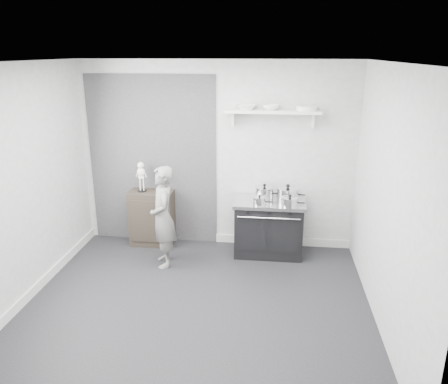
{
  "coord_description": "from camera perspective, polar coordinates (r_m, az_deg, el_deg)",
  "views": [
    {
      "loc": [
        0.83,
        -4.34,
        2.81
      ],
      "look_at": [
        0.21,
        0.95,
        1.08
      ],
      "focal_mm": 35.0,
      "sensor_mm": 36.0,
      "label": 1
    }
  ],
  "objects": [
    {
      "name": "child",
      "position": [
        5.88,
        -7.98,
        -3.26
      ],
      "size": [
        0.49,
        0.59,
        1.39
      ],
      "primitive_type": "imported",
      "rotation": [
        0.0,
        0.0,
        -1.21
      ],
      "color": "slate",
      "rests_on": "ground"
    },
    {
      "name": "pot_back_left",
      "position": [
        6.23,
        5.29,
        -0.05
      ],
      "size": [
        0.35,
        0.27,
        0.21
      ],
      "color": "silver",
      "rests_on": "stove"
    },
    {
      "name": "ground",
      "position": [
        5.23,
        -3.66,
        -14.5
      ],
      "size": [
        4.0,
        4.0,
        0.0
      ],
      "primitive_type": "plane",
      "color": "black",
      "rests_on": "ground"
    },
    {
      "name": "bowl_small",
      "position": [
        6.05,
        6.16,
        10.94
      ],
      "size": [
        0.23,
        0.23,
        0.07
      ],
      "primitive_type": "imported",
      "color": "white",
      "rests_on": "wall_shelf"
    },
    {
      "name": "skeleton_torso",
      "position": [
        6.42,
        -8.34,
        1.72
      ],
      "size": [
        0.11,
        0.07,
        0.4
      ],
      "primitive_type": null,
      "color": "silver",
      "rests_on": "side_cabinet"
    },
    {
      "name": "wall_shelf",
      "position": [
        6.07,
        6.41,
        10.31
      ],
      "size": [
        1.3,
        0.26,
        0.24
      ],
      "color": "white",
      "rests_on": "room_shell"
    },
    {
      "name": "pot_front_right",
      "position": [
        5.95,
        8.6,
        -1.28
      ],
      "size": [
        0.31,
        0.22,
        0.17
      ],
      "color": "silver",
      "rests_on": "stove"
    },
    {
      "name": "pot_back_right",
      "position": [
        6.2,
        8.32,
        -0.22
      ],
      "size": [
        0.4,
        0.32,
        0.23
      ],
      "color": "silver",
      "rests_on": "stove"
    },
    {
      "name": "stove",
      "position": [
        6.29,
        5.85,
        -4.58
      ],
      "size": [
        1.0,
        0.62,
        0.8
      ],
      "color": "black",
      "rests_on": "ground"
    },
    {
      "name": "room_shell",
      "position": [
        4.73,
        -4.8,
        3.61
      ],
      "size": [
        4.02,
        3.62,
        2.71
      ],
      "color": "#A9A9A7",
      "rests_on": "ground"
    },
    {
      "name": "bowl_large",
      "position": [
        6.06,
        2.94,
        11.02
      ],
      "size": [
        0.27,
        0.27,
        0.07
      ],
      "primitive_type": "imported",
      "color": "white",
      "rests_on": "wall_shelf"
    },
    {
      "name": "pot_front_center",
      "position": [
        5.96,
        4.67,
        -1.16
      ],
      "size": [
        0.27,
        0.18,
        0.15
      ],
      "color": "silver",
      "rests_on": "stove"
    },
    {
      "name": "plate_stack",
      "position": [
        6.06,
        10.74,
        10.7
      ],
      "size": [
        0.28,
        0.28,
        0.06
      ],
      "primitive_type": "cylinder",
      "color": "white",
      "rests_on": "wall_shelf"
    },
    {
      "name": "skeleton_full",
      "position": [
        6.48,
        -10.76,
        2.27
      ],
      "size": [
        0.14,
        0.09,
        0.51
      ],
      "primitive_type": null,
      "color": "silver",
      "rests_on": "side_cabinet"
    },
    {
      "name": "side_cabinet",
      "position": [
        6.65,
        -9.35,
        -3.33
      ],
      "size": [
        0.64,
        0.37,
        0.83
      ],
      "primitive_type": "cube",
      "color": "black",
      "rests_on": "ground"
    }
  ]
}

